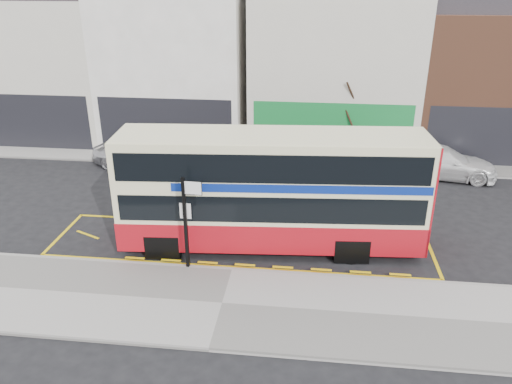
# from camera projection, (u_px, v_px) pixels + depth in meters

# --- Properties ---
(ground) EXTENTS (120.00, 120.00, 0.00)m
(ground) POSITION_uv_depth(u_px,v_px,m) (234.00, 266.00, 17.26)
(ground) COLOR black
(ground) RESTS_ON ground
(pavement) EXTENTS (40.00, 4.00, 0.15)m
(pavement) POSITION_uv_depth(u_px,v_px,m) (222.00, 305.00, 15.14)
(pavement) COLOR #989590
(pavement) RESTS_ON ground
(kerb) EXTENTS (40.00, 0.15, 0.15)m
(kerb) POSITION_uv_depth(u_px,v_px,m) (232.00, 270.00, 16.89)
(kerb) COLOR gray
(kerb) RESTS_ON ground
(far_pavement) EXTENTS (50.00, 3.00, 0.15)m
(far_pavement) POSITION_uv_depth(u_px,v_px,m) (265.00, 158.00, 27.23)
(far_pavement) COLOR #989590
(far_pavement) RESTS_ON ground
(road_markings) EXTENTS (14.00, 3.40, 0.01)m
(road_markings) POSITION_uv_depth(u_px,v_px,m) (241.00, 244.00, 18.71)
(road_markings) COLOR yellow
(road_markings) RESTS_ON ground
(terrace_far_left) EXTENTS (8.00, 8.01, 10.80)m
(terrace_far_left) POSITION_uv_depth(u_px,v_px,m) (52.00, 54.00, 30.38)
(terrace_far_left) COLOR beige
(terrace_far_left) RESTS_ON ground
(terrace_left) EXTENTS (8.00, 8.01, 11.80)m
(terrace_left) POSITION_uv_depth(u_px,v_px,m) (180.00, 47.00, 29.34)
(terrace_left) COLOR white
(terrace_left) RESTS_ON ground
(terrace_green_shop) EXTENTS (9.00, 8.01, 11.30)m
(terrace_green_shop) POSITION_uv_depth(u_px,v_px,m) (334.00, 54.00, 28.48)
(terrace_green_shop) COLOR beige
(terrace_green_shop) RESTS_ON ground
(terrace_right) EXTENTS (9.00, 8.01, 10.30)m
(terrace_right) POSITION_uv_depth(u_px,v_px,m) (496.00, 66.00, 27.73)
(terrace_right) COLOR brown
(terrace_right) RESTS_ON ground
(double_decker_bus) EXTENTS (10.92, 3.27, 4.30)m
(double_decker_bus) POSITION_uv_depth(u_px,v_px,m) (272.00, 190.00, 17.69)
(double_decker_bus) COLOR beige
(double_decker_bus) RESTS_ON ground
(bus_stop_post) EXTENTS (0.81, 0.15, 3.25)m
(bus_stop_post) POSITION_uv_depth(u_px,v_px,m) (187.00, 215.00, 16.21)
(bus_stop_post) COLOR black
(bus_stop_post) RESTS_ON pavement
(car_silver) EXTENTS (4.62, 2.94, 1.47)m
(car_silver) POSITION_uv_depth(u_px,v_px,m) (133.00, 155.00, 25.67)
(car_silver) COLOR #AFAEB3
(car_silver) RESTS_ON ground
(car_grey) EXTENTS (4.76, 2.41, 1.50)m
(car_grey) POSITION_uv_depth(u_px,v_px,m) (195.00, 153.00, 25.91)
(car_grey) COLOR #44484D
(car_grey) RESTS_ON ground
(car_white) EXTENTS (5.48, 2.79, 1.52)m
(car_white) POSITION_uv_depth(u_px,v_px,m) (441.00, 162.00, 24.63)
(car_white) COLOR white
(car_white) RESTS_ON ground
(street_tree_right) EXTENTS (2.56, 2.56, 5.53)m
(street_tree_right) POSITION_uv_depth(u_px,v_px,m) (350.00, 90.00, 25.93)
(street_tree_right) COLOR #321E16
(street_tree_right) RESTS_ON ground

